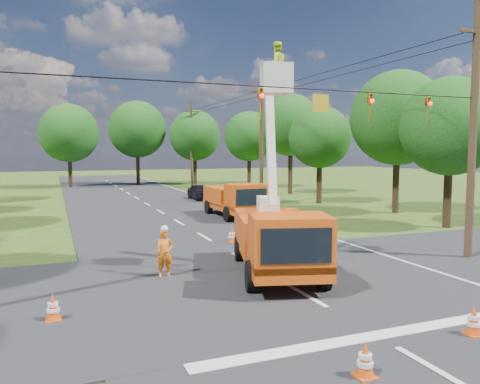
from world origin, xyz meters
name	(u,v)px	position (x,y,z in m)	size (l,w,h in m)	color
ground	(161,212)	(0.00, 20.00, 0.00)	(140.00, 140.00, 0.00)	#2C4D17
road_main	(161,212)	(0.00, 20.00, 0.00)	(12.00, 100.00, 0.06)	black
road_cross	(276,279)	(0.00, 2.00, 0.00)	(56.00, 10.00, 0.07)	black
stop_bar	(376,338)	(0.00, -3.20, 0.00)	(9.00, 0.45, 0.02)	silver
edge_line	(236,209)	(5.60, 20.00, 0.00)	(0.12, 90.00, 0.02)	silver
bucket_truck	(278,227)	(0.28, 2.50, 1.67)	(4.02, 6.73, 7.97)	#E44810
second_truck	(235,199)	(3.90, 15.93, 1.18)	(2.47, 6.09, 2.27)	#E44810
ground_worker	(165,253)	(-3.37, 3.66, 0.81)	(0.59, 0.39, 1.63)	#E15C12
distant_car	(200,192)	(5.00, 27.01, 0.67)	(1.58, 3.92, 1.33)	black
traffic_cone_0	(365,360)	(-1.44, -4.69, 0.36)	(0.38, 0.38, 0.71)	#E94A0C
traffic_cone_1	(474,321)	(2.15, -3.95, 0.36)	(0.38, 0.38, 0.71)	#E94A0C
traffic_cone_2	(232,235)	(0.80, 8.30, 0.36)	(0.38, 0.38, 0.71)	#E94A0C
traffic_cone_3	(250,226)	(2.67, 10.52, 0.36)	(0.38, 0.38, 0.71)	#E94A0C
traffic_cone_4	(53,307)	(-6.89, 0.67, 0.36)	(0.38, 0.38, 0.71)	#E94A0C
traffic_cone_7	(241,213)	(4.12, 15.40, 0.36)	(0.38, 0.38, 0.71)	#E94A0C
pole_right_near	(473,129)	(8.50, 2.00, 5.11)	(1.80, 0.30, 10.00)	#4C3823
pole_right_mid	(261,140)	(8.50, 22.00, 5.11)	(1.80, 0.30, 10.00)	#4C3823
pole_right_far	(192,143)	(8.50, 42.00, 5.11)	(1.80, 0.30, 10.00)	#4C3823
signal_span	(337,103)	(2.23, 1.99, 5.88)	(18.00, 0.29, 1.07)	black
tree_right_a	(450,127)	(13.50, 8.00, 5.56)	(5.40, 5.40, 8.28)	#382616
tree_right_b	(398,118)	(15.00, 14.00, 6.43)	(6.40, 6.40, 9.65)	#382616
tree_right_c	(320,137)	(13.20, 21.00, 5.31)	(5.00, 5.00, 7.83)	#382616
tree_right_d	(291,125)	(14.80, 29.00, 6.68)	(6.00, 6.00, 9.70)	#382616
tree_right_e	(249,136)	(13.80, 37.00, 5.81)	(5.60, 5.60, 8.63)	#382616
tree_far_a	(69,133)	(-5.00, 45.00, 6.19)	(6.60, 6.60, 9.50)	#382616
tree_far_b	(137,129)	(3.00, 47.00, 6.81)	(7.00, 7.00, 10.32)	#382616
tree_far_c	(195,135)	(9.50, 44.00, 6.06)	(6.20, 6.20, 9.18)	#382616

